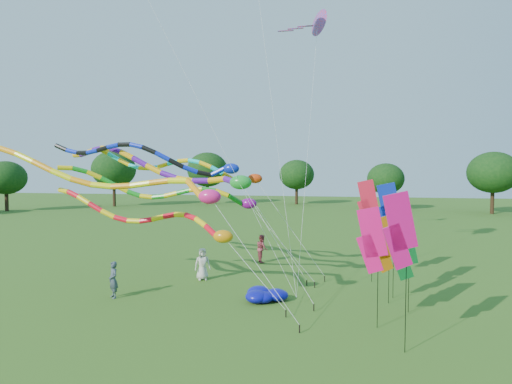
% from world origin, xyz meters
% --- Properties ---
extents(ground, '(160.00, 160.00, 0.00)m').
position_xyz_m(ground, '(0.00, 0.00, 0.00)').
color(ground, '#2A5C18').
rests_on(ground, ground).
extents(tree_ring, '(119.20, 118.56, 9.64)m').
position_xyz_m(tree_ring, '(-4.08, 6.85, 5.31)').
color(tree_ring, '#382314').
rests_on(tree_ring, ground).
extents(tube_kite_red, '(11.62, 2.63, 5.44)m').
position_xyz_m(tube_kite_red, '(-3.68, 3.90, 3.56)').
color(tube_kite_red, black).
rests_on(tube_kite_red, ground).
extents(tube_kite_orange, '(15.36, 1.82, 7.56)m').
position_xyz_m(tube_kite_orange, '(-5.09, 1.75, 5.56)').
color(tube_kite_orange, black).
rests_on(tube_kite_orange, ground).
extents(tube_kite_purple, '(14.75, 5.98, 7.76)m').
position_xyz_m(tube_kite_purple, '(-4.40, 6.09, 5.93)').
color(tube_kite_purple, black).
rests_on(tube_kite_purple, ground).
extents(tube_kite_blue, '(13.67, 1.15, 7.81)m').
position_xyz_m(tube_kite_blue, '(-4.78, 6.57, 6.38)').
color(tube_kite_blue, black).
rests_on(tube_kite_blue, ground).
extents(tube_kite_cyan, '(12.64, 1.06, 7.58)m').
position_xyz_m(tube_kite_cyan, '(-3.43, 7.68, 5.87)').
color(tube_kite_cyan, black).
rests_on(tube_kite_cyan, ground).
extents(tube_kite_green, '(11.75, 3.07, 6.56)m').
position_xyz_m(tube_kite_green, '(-3.21, 5.22, 4.73)').
color(tube_kite_green, black).
rests_on(tube_kite_green, ground).
extents(delta_kite_high_c, '(3.25, 7.45, 15.38)m').
position_xyz_m(delta_kite_high_c, '(2.97, 10.41, 14.12)').
color(delta_kite_high_c, black).
rests_on(delta_kite_high_c, ground).
extents(banner_pole_magenta_a, '(1.16, 0.24, 4.51)m').
position_xyz_m(banner_pole_magenta_a, '(5.46, 1.85, 3.24)').
color(banner_pole_magenta_a, black).
rests_on(banner_pole_magenta_a, ground).
extents(banner_pole_magenta_b, '(1.14, 0.37, 5.19)m').
position_xyz_m(banner_pole_magenta_b, '(6.16, -0.29, 3.92)').
color(banner_pole_magenta_b, black).
rests_on(banner_pole_magenta_b, ground).
extents(banner_pole_red, '(1.16, 0.09, 5.35)m').
position_xyz_m(banner_pole_red, '(5.73, 8.50, 4.08)').
color(banner_pole_red, black).
rests_on(banner_pole_red, ground).
extents(banner_pole_blue_b, '(1.16, 0.09, 5.28)m').
position_xyz_m(banner_pole_blue_b, '(6.48, 5.81, 4.01)').
color(banner_pole_blue_b, black).
rests_on(banner_pole_blue_b, ground).
extents(banner_pole_orange, '(1.09, 0.54, 3.87)m').
position_xyz_m(banner_pole_orange, '(6.21, 4.84, 2.62)').
color(banner_pole_orange, black).
rests_on(banner_pole_orange, ground).
extents(banner_pole_green, '(1.16, 0.19, 3.82)m').
position_xyz_m(banner_pole_green, '(6.85, 3.80, 2.57)').
color(banner_pole_green, black).
rests_on(banner_pole_green, ground).
extents(blue_nylon_heap, '(1.79, 1.96, 0.59)m').
position_xyz_m(blue_nylon_heap, '(1.37, 3.88, 0.27)').
color(blue_nylon_heap, '#0B0E99').
rests_on(blue_nylon_heap, ground).
extents(person_a, '(0.98, 0.85, 1.69)m').
position_xyz_m(person_a, '(-2.82, 7.17, 0.84)').
color(person_a, beige).
rests_on(person_a, ground).
extents(person_b, '(0.72, 0.69, 1.66)m').
position_xyz_m(person_b, '(-5.79, 3.32, 0.83)').
color(person_b, '#394550').
rests_on(person_b, ground).
extents(person_c, '(0.95, 1.05, 1.75)m').
position_xyz_m(person_c, '(-0.49, 12.02, 0.88)').
color(person_c, '#983740').
rests_on(person_c, ground).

